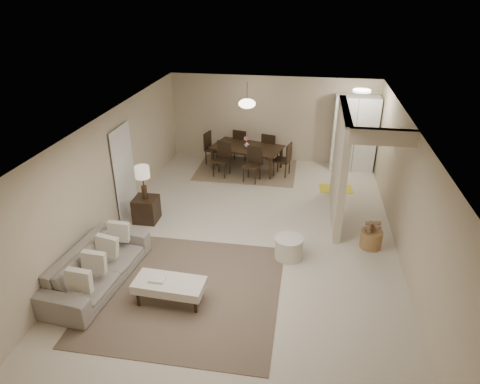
% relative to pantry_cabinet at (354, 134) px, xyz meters
% --- Properties ---
extents(floor, '(9.00, 9.00, 0.00)m').
position_rel_pantry_cabinet_xyz_m(floor, '(-2.35, -4.15, -1.05)').
color(floor, beige).
rests_on(floor, ground).
extents(ceiling, '(9.00, 9.00, 0.00)m').
position_rel_pantry_cabinet_xyz_m(ceiling, '(-2.35, -4.15, 1.45)').
color(ceiling, white).
rests_on(ceiling, back_wall).
extents(back_wall, '(6.00, 0.00, 6.00)m').
position_rel_pantry_cabinet_xyz_m(back_wall, '(-2.35, 0.35, 0.20)').
color(back_wall, '#C7B496').
rests_on(back_wall, floor).
extents(left_wall, '(0.00, 9.00, 9.00)m').
position_rel_pantry_cabinet_xyz_m(left_wall, '(-5.35, -4.15, 0.20)').
color(left_wall, '#C7B496').
rests_on(left_wall, floor).
extents(right_wall, '(0.00, 9.00, 9.00)m').
position_rel_pantry_cabinet_xyz_m(right_wall, '(0.65, -4.15, 0.20)').
color(right_wall, '#C7B496').
rests_on(right_wall, floor).
extents(partition, '(0.15, 2.50, 2.50)m').
position_rel_pantry_cabinet_xyz_m(partition, '(-0.55, -2.90, 0.20)').
color(partition, '#C7B496').
rests_on(partition, floor).
extents(doorway, '(0.04, 0.90, 2.04)m').
position_rel_pantry_cabinet_xyz_m(doorway, '(-5.32, -3.55, -0.03)').
color(doorway, black).
rests_on(doorway, floor).
extents(pantry_cabinet, '(1.20, 0.55, 2.10)m').
position_rel_pantry_cabinet_xyz_m(pantry_cabinet, '(0.00, 0.00, 0.00)').
color(pantry_cabinet, white).
rests_on(pantry_cabinet, floor).
extents(flush_light, '(0.44, 0.44, 0.05)m').
position_rel_pantry_cabinet_xyz_m(flush_light, '(-0.05, -0.95, 1.41)').
color(flush_light, white).
rests_on(flush_light, ceiling).
extents(living_rug, '(3.20, 3.20, 0.01)m').
position_rel_pantry_cabinet_xyz_m(living_rug, '(-3.19, -6.12, -1.04)').
color(living_rug, brown).
rests_on(living_rug, floor).
extents(sofa, '(2.42, 1.15, 0.68)m').
position_rel_pantry_cabinet_xyz_m(sofa, '(-4.80, -6.12, -0.71)').
color(sofa, gray).
rests_on(sofa, floor).
extents(ottoman_bench, '(1.20, 0.60, 0.42)m').
position_rel_pantry_cabinet_xyz_m(ottoman_bench, '(-3.39, -6.42, -0.71)').
color(ottoman_bench, beige).
rests_on(ottoman_bench, living_rug).
extents(side_table, '(0.51, 0.51, 0.56)m').
position_rel_pantry_cabinet_xyz_m(side_table, '(-4.75, -3.85, -0.77)').
color(side_table, black).
rests_on(side_table, floor).
extents(table_lamp, '(0.32, 0.32, 0.76)m').
position_rel_pantry_cabinet_xyz_m(table_lamp, '(-4.75, -3.85, 0.08)').
color(table_lamp, '#412C1B').
rests_on(table_lamp, side_table).
extents(round_pouf, '(0.56, 0.56, 0.44)m').
position_rel_pantry_cabinet_xyz_m(round_pouf, '(-1.50, -4.80, -0.83)').
color(round_pouf, beige).
rests_on(round_pouf, floor).
extents(wicker_basket, '(0.57, 0.57, 0.37)m').
position_rel_pantry_cabinet_xyz_m(wicker_basket, '(0.13, -4.15, -0.87)').
color(wicker_basket, '#99663D').
rests_on(wicker_basket, floor).
extents(dining_rug, '(2.80, 2.10, 0.01)m').
position_rel_pantry_cabinet_xyz_m(dining_rug, '(-2.96, -0.57, -1.04)').
color(dining_rug, '#796A4B').
rests_on(dining_rug, floor).
extents(dining_table, '(2.15, 1.54, 0.68)m').
position_rel_pantry_cabinet_xyz_m(dining_table, '(-2.96, -0.57, -0.71)').
color(dining_table, black).
rests_on(dining_table, dining_rug).
extents(dining_chairs, '(2.57, 2.11, 0.95)m').
position_rel_pantry_cabinet_xyz_m(dining_chairs, '(-2.96, -0.57, -0.58)').
color(dining_chairs, black).
rests_on(dining_chairs, dining_rug).
extents(vase, '(0.17, 0.17, 0.15)m').
position_rel_pantry_cabinet_xyz_m(vase, '(-2.96, -0.57, -0.29)').
color(vase, white).
rests_on(vase, dining_table).
extents(yellow_mat, '(0.87, 0.57, 0.01)m').
position_rel_pantry_cabinet_xyz_m(yellow_mat, '(-0.46, -1.49, -1.04)').
color(yellow_mat, gold).
rests_on(yellow_mat, floor).
extents(pendant_light, '(0.46, 0.46, 0.71)m').
position_rel_pantry_cabinet_xyz_m(pendant_light, '(-2.96, -0.57, 0.87)').
color(pendant_light, '#412C1B').
rests_on(pendant_light, ceiling).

